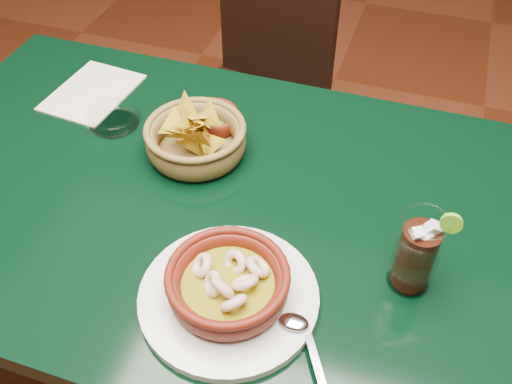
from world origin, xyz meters
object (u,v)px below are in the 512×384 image
(dining_chair, at_px, (256,92))
(chip_basket, at_px, (196,139))
(cola_drink, at_px, (417,253))
(dining_table, at_px, (193,226))
(shrimp_plate, at_px, (229,287))

(dining_chair, relative_size, chip_basket, 3.77)
(dining_chair, height_order, cola_drink, cola_drink)
(dining_table, xyz_separation_m, dining_chair, (-0.10, 0.70, -0.17))
(dining_table, distance_m, shrimp_plate, 0.29)
(shrimp_plate, distance_m, chip_basket, 0.36)
(cola_drink, bearing_deg, shrimp_plate, -154.56)
(dining_table, xyz_separation_m, shrimp_plate, (0.16, -0.20, 0.13))
(dining_table, distance_m, dining_chair, 0.73)
(chip_basket, relative_size, cola_drink, 1.37)
(dining_table, distance_m, chip_basket, 0.17)
(dining_table, relative_size, shrimp_plate, 3.53)
(dining_chair, distance_m, shrimp_plate, 0.99)
(dining_table, bearing_deg, dining_chair, 98.07)
(dining_chair, height_order, chip_basket, chip_basket)
(dining_table, relative_size, chip_basket, 5.20)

